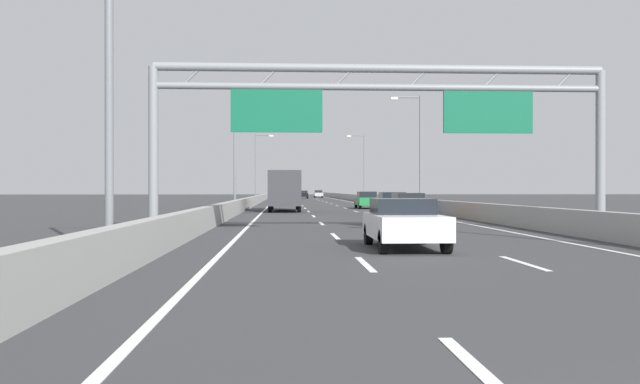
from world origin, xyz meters
name	(u,v)px	position (x,y,z in m)	size (l,w,h in m)	color
ground_plane	(308,200)	(0.00, 100.00, 0.00)	(260.00, 260.00, 0.00)	#38383A
lane_dash_left_0	(484,375)	(-1.80, 3.50, 0.01)	(0.16, 3.00, 0.01)	white
lane_dash_left_1	(365,264)	(-1.80, 12.50, 0.01)	(0.16, 3.00, 0.01)	white
lane_dash_left_2	(335,236)	(-1.80, 21.50, 0.01)	(0.16, 3.00, 0.01)	white
lane_dash_left_3	(321,223)	(-1.80, 30.50, 0.01)	(0.16, 3.00, 0.01)	white
lane_dash_left_4	(314,216)	(-1.80, 39.50, 0.01)	(0.16, 3.00, 0.01)	white
lane_dash_left_5	(308,211)	(-1.80, 48.50, 0.01)	(0.16, 3.00, 0.01)	white
lane_dash_left_6	(305,208)	(-1.80, 57.50, 0.01)	(0.16, 3.00, 0.01)	white
lane_dash_left_7	(302,206)	(-1.80, 66.50, 0.01)	(0.16, 3.00, 0.01)	white
lane_dash_left_8	(300,204)	(-1.80, 75.50, 0.01)	(0.16, 3.00, 0.01)	white
lane_dash_left_9	(299,202)	(-1.80, 84.50, 0.01)	(0.16, 3.00, 0.01)	white
lane_dash_left_10	(297,201)	(-1.80, 93.50, 0.01)	(0.16, 3.00, 0.01)	white
lane_dash_left_11	(296,200)	(-1.80, 102.50, 0.01)	(0.16, 3.00, 0.01)	white
lane_dash_left_12	(295,199)	(-1.80, 111.50, 0.01)	(0.16, 3.00, 0.01)	white
lane_dash_left_13	(295,199)	(-1.80, 120.50, 0.01)	(0.16, 3.00, 0.01)	white
lane_dash_left_14	(294,198)	(-1.80, 129.50, 0.01)	(0.16, 3.00, 0.01)	white
lane_dash_left_15	(293,197)	(-1.80, 138.50, 0.01)	(0.16, 3.00, 0.01)	white
lane_dash_left_16	(293,197)	(-1.80, 147.50, 0.01)	(0.16, 3.00, 0.01)	white
lane_dash_left_17	(292,197)	(-1.80, 156.50, 0.01)	(0.16, 3.00, 0.01)	white
lane_dash_right_1	(523,263)	(1.80, 12.50, 0.01)	(0.16, 3.00, 0.01)	white
lane_dash_right_2	(435,236)	(1.80, 21.50, 0.01)	(0.16, 3.00, 0.01)	white
lane_dash_right_3	(394,223)	(1.80, 30.50, 0.01)	(0.16, 3.00, 0.01)	white
lane_dash_right_4	(371,216)	(1.80, 39.50, 0.01)	(0.16, 3.00, 0.01)	white
lane_dash_right_5	(356,211)	(1.80, 48.50, 0.01)	(0.16, 3.00, 0.01)	white
lane_dash_right_6	(345,208)	(1.80, 57.50, 0.01)	(0.16, 3.00, 0.01)	white
lane_dash_right_7	(337,206)	(1.80, 66.50, 0.01)	(0.16, 3.00, 0.01)	white
lane_dash_right_8	(331,204)	(1.80, 75.50, 0.01)	(0.16, 3.00, 0.01)	white
lane_dash_right_9	(326,202)	(1.80, 84.50, 0.01)	(0.16, 3.00, 0.01)	white
lane_dash_right_10	(323,201)	(1.80, 93.50, 0.01)	(0.16, 3.00, 0.01)	white
lane_dash_right_11	(319,200)	(1.80, 102.50, 0.01)	(0.16, 3.00, 0.01)	white
lane_dash_right_12	(317,199)	(1.80, 111.50, 0.01)	(0.16, 3.00, 0.01)	white
lane_dash_right_13	(314,199)	(1.80, 120.50, 0.01)	(0.16, 3.00, 0.01)	white
lane_dash_right_14	(312,198)	(1.80, 129.50, 0.01)	(0.16, 3.00, 0.01)	white
lane_dash_right_15	(311,197)	(1.80, 138.50, 0.01)	(0.16, 3.00, 0.01)	white
lane_dash_right_16	(309,197)	(1.80, 147.50, 0.01)	(0.16, 3.00, 0.01)	white
lane_dash_right_17	(308,197)	(1.80, 156.50, 0.01)	(0.16, 3.00, 0.01)	white
edge_line_left	(273,202)	(-5.25, 88.00, 0.01)	(0.16, 176.00, 0.01)	white
edge_line_right	(350,202)	(5.25, 88.00, 0.01)	(0.16, 176.00, 0.01)	white
barrier_left	(265,197)	(-6.90, 110.00, 0.47)	(0.45, 220.00, 0.95)	#9E9E99
barrier_right	(347,197)	(6.90, 110.00, 0.47)	(0.45, 220.00, 0.95)	#9E9E99
sign_gantry	(381,105)	(0.02, 22.53, 4.84)	(17.20, 0.36, 6.36)	gray
streetlamp_left_near	(119,31)	(-7.47, 13.52, 5.40)	(2.58, 0.28, 9.50)	slate
streetlamp_left_mid	(238,144)	(-7.47, 52.99, 5.40)	(2.58, 0.28, 9.50)	slate
streetlamp_right_mid	(418,145)	(7.47, 52.99, 5.40)	(2.58, 0.28, 9.50)	slate
streetlamp_left_far	(257,163)	(-7.47, 92.46, 5.40)	(2.58, 0.28, 9.50)	slate
streetlamp_right_far	(363,163)	(7.47, 92.46, 5.40)	(2.58, 0.28, 9.50)	slate
blue_car	(392,203)	(3.58, 42.11, 0.76)	(1.77, 4.23, 1.50)	#2347AD
red_car	(286,194)	(-3.44, 127.08, 0.74)	(1.71, 4.63, 1.48)	red
white_car	(404,223)	(-0.22, 16.42, 0.74)	(1.87, 4.20, 1.41)	silver
green_car	(367,200)	(3.58, 56.22, 0.77)	(1.72, 4.38, 1.50)	#1E7A38
silver_car	(318,194)	(3.42, 137.54, 0.78)	(1.76, 4.31, 1.54)	#A8ADB2
black_car	(303,194)	(-0.09, 124.14, 0.76)	(1.72, 4.50, 1.49)	black
orange_car	(407,205)	(3.43, 35.83, 0.77)	(1.74, 4.69, 1.48)	orange
box_truck	(285,189)	(-3.61, 49.48, 1.69)	(2.40, 8.86, 3.07)	silver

